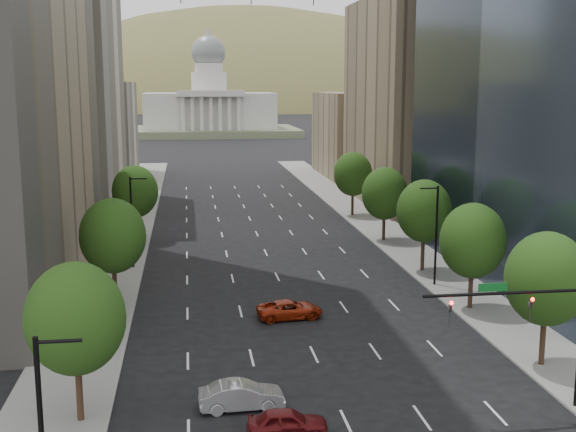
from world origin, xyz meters
name	(u,v)px	position (x,y,z in m)	size (l,w,h in m)	color
sidewalk_left	(107,282)	(-15.50, 60.00, 0.07)	(6.00, 200.00, 0.15)	slate
sidewalk_right	(437,270)	(15.50, 60.00, 0.07)	(6.00, 200.00, 0.15)	slate
midrise_cream_left	(65,85)	(-25.00, 103.00, 17.50)	(14.00, 30.00, 35.00)	beige
filler_left	(96,131)	(-25.00, 136.00, 9.00)	(14.00, 26.00, 18.00)	beige
parking_tan_right	(412,102)	(25.00, 100.00, 15.00)	(14.00, 30.00, 30.00)	#8C7759
filler_right	(359,135)	(25.00, 133.00, 8.00)	(14.00, 26.00, 16.00)	#8C7759
tree_right_1	(547,279)	(14.00, 36.00, 5.75)	(5.20, 5.20, 8.75)	#382316
tree_right_2	(473,241)	(14.00, 48.00, 5.60)	(5.20, 5.20, 8.61)	#382316
tree_right_3	(424,211)	(14.00, 60.00, 5.89)	(5.20, 5.20, 8.89)	#382316
tree_right_4	(385,194)	(14.00, 74.00, 5.46)	(5.20, 5.20, 8.46)	#382316
tree_right_5	(353,174)	(14.00, 90.00, 5.75)	(5.20, 5.20, 8.75)	#382316
tree_left_0	(75,319)	(-14.00, 32.00, 5.75)	(5.20, 5.20, 8.75)	#382316
tree_left_1	(113,236)	(-14.00, 52.00, 5.96)	(5.20, 5.20, 8.97)	#382316
tree_left_2	(135,192)	(-14.00, 78.00, 5.68)	(5.20, 5.20, 8.68)	#382316
streetlight_rn	(436,233)	(13.44, 55.00, 4.84)	(1.70, 0.20, 9.00)	black
streetlight_ln	(132,220)	(-13.44, 65.00, 4.84)	(1.70, 0.20, 9.00)	black
traffic_signal	(539,321)	(10.53, 30.00, 5.17)	(9.12, 0.40, 7.38)	black
capitol	(210,110)	(0.00, 249.71, 8.58)	(60.00, 40.00, 35.20)	#596647
foothills	(239,151)	(34.67, 599.39, -37.78)	(720.00, 413.00, 263.00)	olive
car_maroon	(287,422)	(-3.31, 29.02, 0.71)	(1.67, 4.15, 1.42)	#540E10
car_silver	(242,396)	(-5.39, 32.45, 0.78)	(1.65, 4.72, 1.56)	#A1A1A6
car_red_far	(290,309)	(-0.54, 47.77, 0.70)	(2.33, 5.06, 1.41)	maroon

